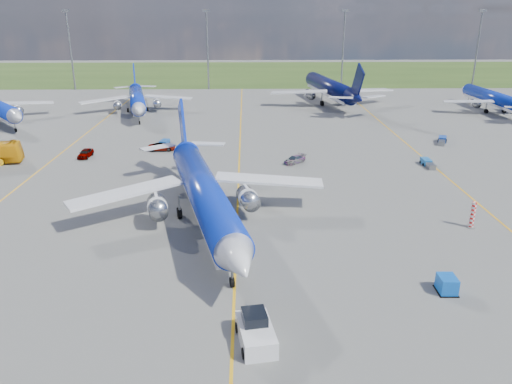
{
  "coord_description": "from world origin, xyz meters",
  "views": [
    {
      "loc": [
        1.08,
        -42.08,
        22.83
      ],
      "look_at": [
        2.15,
        9.01,
        4.0
      ],
      "focal_mm": 35.0,
      "sensor_mm": 36.0,
      "label": 1
    }
  ],
  "objects_px": {
    "main_airliner": "(206,224)",
    "uld_container": "(447,284)",
    "baggage_tug_c": "(163,144)",
    "bg_jet_ne": "(490,111)",
    "service_car_a": "(85,153)",
    "baggage_tug_e": "(442,140)",
    "service_car_b": "(162,147)",
    "bg_jet_nnw": "(138,113)",
    "baggage_tug_w": "(428,163)",
    "service_car_c": "(295,159)",
    "pushback_tug": "(256,331)",
    "bg_jet_n": "(329,103)",
    "warning_post": "(473,215)"
  },
  "relations": [
    {
      "from": "uld_container",
      "to": "baggage_tug_e",
      "type": "distance_m",
      "value": 53.28
    },
    {
      "from": "bg_jet_n",
      "to": "pushback_tug",
      "type": "relative_size",
      "value": 6.82
    },
    {
      "from": "warning_post",
      "to": "baggage_tug_c",
      "type": "relative_size",
      "value": 0.65
    },
    {
      "from": "warning_post",
      "to": "pushback_tug",
      "type": "xyz_separation_m",
      "value": [
        -24.31,
        -19.71,
        -0.63
      ]
    },
    {
      "from": "warning_post",
      "to": "uld_container",
      "type": "height_order",
      "value": "warning_post"
    },
    {
      "from": "bg_jet_nnw",
      "to": "service_car_b",
      "type": "bearing_deg",
      "value": -84.92
    },
    {
      "from": "bg_jet_ne",
      "to": "baggage_tug_e",
      "type": "distance_m",
      "value": 37.18
    },
    {
      "from": "bg_jet_ne",
      "to": "pushback_tug",
      "type": "height_order",
      "value": "bg_jet_ne"
    },
    {
      "from": "baggage_tug_c",
      "to": "service_car_c",
      "type": "bearing_deg",
      "value": -14.24
    },
    {
      "from": "warning_post",
      "to": "bg_jet_ne",
      "type": "distance_m",
      "value": 74.13
    },
    {
      "from": "bg_jet_nnw",
      "to": "service_car_a",
      "type": "bearing_deg",
      "value": -104.9
    },
    {
      "from": "pushback_tug",
      "to": "baggage_tug_c",
      "type": "distance_m",
      "value": 56.95
    },
    {
      "from": "service_car_a",
      "to": "main_airliner",
      "type": "bearing_deg",
      "value": -48.05
    },
    {
      "from": "pushback_tug",
      "to": "service_car_a",
      "type": "xyz_separation_m",
      "value": [
        -26.79,
        48.59,
        -0.17
      ]
    },
    {
      "from": "uld_container",
      "to": "service_car_b",
      "type": "bearing_deg",
      "value": 125.75
    },
    {
      "from": "baggage_tug_c",
      "to": "bg_jet_ne",
      "type": "bearing_deg",
      "value": 33.82
    },
    {
      "from": "bg_jet_nnw",
      "to": "baggage_tug_e",
      "type": "xyz_separation_m",
      "value": [
        60.37,
        -28.36,
        0.47
      ]
    },
    {
      "from": "baggage_tug_c",
      "to": "service_car_b",
      "type": "bearing_deg",
      "value": -75.95
    },
    {
      "from": "baggage_tug_e",
      "to": "service_car_c",
      "type": "bearing_deg",
      "value": -133.59
    },
    {
      "from": "baggage_tug_w",
      "to": "pushback_tug",
      "type": "bearing_deg",
      "value": -123.24
    },
    {
      "from": "service_car_b",
      "to": "baggage_tug_c",
      "type": "distance_m",
      "value": 2.39
    },
    {
      "from": "pushback_tug",
      "to": "service_car_c",
      "type": "distance_m",
      "value": 45.17
    },
    {
      "from": "bg_jet_ne",
      "to": "baggage_tug_w",
      "type": "xyz_separation_m",
      "value": [
        -29.97,
        -43.37,
        0.44
      ]
    },
    {
      "from": "main_airliner",
      "to": "uld_container",
      "type": "bearing_deg",
      "value": -47.95
    },
    {
      "from": "pushback_tug",
      "to": "baggage_tug_w",
      "type": "relative_size",
      "value": 1.54
    },
    {
      "from": "uld_container",
      "to": "pushback_tug",
      "type": "bearing_deg",
      "value": -157.22
    },
    {
      "from": "service_car_c",
      "to": "baggage_tug_w",
      "type": "bearing_deg",
      "value": 39.79
    },
    {
      "from": "uld_container",
      "to": "service_car_c",
      "type": "height_order",
      "value": "uld_container"
    },
    {
      "from": "main_airliner",
      "to": "pushback_tug",
      "type": "distance_m",
      "value": 21.8
    },
    {
      "from": "uld_container",
      "to": "baggage_tug_c",
      "type": "height_order",
      "value": "uld_container"
    },
    {
      "from": "bg_jet_ne",
      "to": "service_car_c",
      "type": "bearing_deg",
      "value": 37.36
    },
    {
      "from": "pushback_tug",
      "to": "main_airliner",
      "type": "bearing_deg",
      "value": 94.39
    },
    {
      "from": "baggage_tug_w",
      "to": "baggage_tug_c",
      "type": "height_order",
      "value": "baggage_tug_c"
    },
    {
      "from": "bg_jet_n",
      "to": "baggage_tug_w",
      "type": "distance_m",
      "value": 55.05
    },
    {
      "from": "service_car_a",
      "to": "baggage_tug_e",
      "type": "distance_m",
      "value": 62.12
    },
    {
      "from": "service_car_c",
      "to": "baggage_tug_w",
      "type": "distance_m",
      "value": 20.47
    },
    {
      "from": "baggage_tug_c",
      "to": "bg_jet_n",
      "type": "bearing_deg",
      "value": 60.3
    },
    {
      "from": "baggage_tug_e",
      "to": "uld_container",
      "type": "bearing_deg",
      "value": -86.84
    },
    {
      "from": "pushback_tug",
      "to": "baggage_tug_e",
      "type": "height_order",
      "value": "pushback_tug"
    },
    {
      "from": "bg_jet_n",
      "to": "baggage_tug_w",
      "type": "height_order",
      "value": "bg_jet_n"
    },
    {
      "from": "main_airliner",
      "to": "service_car_b",
      "type": "xyz_separation_m",
      "value": [
        -9.81,
        31.36,
        0.64
      ]
    },
    {
      "from": "service_car_c",
      "to": "baggage_tug_c",
      "type": "relative_size",
      "value": 0.88
    },
    {
      "from": "bg_jet_nnw",
      "to": "main_airliner",
      "type": "xyz_separation_m",
      "value": [
        20.33,
        -63.7,
        0.0
      ]
    },
    {
      "from": "bg_jet_ne",
      "to": "service_car_b",
      "type": "relative_size",
      "value": 7.51
    },
    {
      "from": "service_car_b",
      "to": "baggage_tug_c",
      "type": "xyz_separation_m",
      "value": [
        -0.14,
        2.38,
        -0.16
      ]
    },
    {
      "from": "service_car_a",
      "to": "baggage_tug_e",
      "type": "xyz_separation_m",
      "value": [
        61.61,
        7.89,
        -0.22
      ]
    },
    {
      "from": "bg_jet_n",
      "to": "bg_jet_ne",
      "type": "height_order",
      "value": "bg_jet_n"
    },
    {
      "from": "service_car_b",
      "to": "service_car_a",
      "type": "bearing_deg",
      "value": 105.45
    },
    {
      "from": "pushback_tug",
      "to": "baggage_tug_c",
      "type": "bearing_deg",
      "value": 95.99
    },
    {
      "from": "pushback_tug",
      "to": "service_car_b",
      "type": "height_order",
      "value": "pushback_tug"
    }
  ]
}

